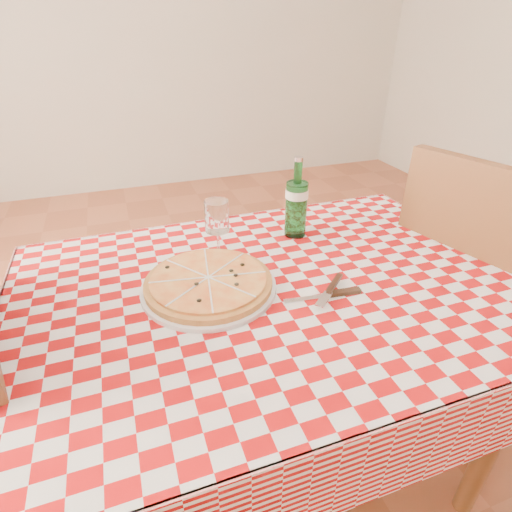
% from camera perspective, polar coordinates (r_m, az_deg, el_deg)
% --- Properties ---
extents(dining_table, '(1.20, 0.80, 0.75)m').
position_cam_1_polar(dining_table, '(1.09, 2.07, -8.59)').
color(dining_table, brown).
rests_on(dining_table, ground).
extents(tablecloth, '(1.30, 0.90, 0.01)m').
position_cam_1_polar(tablecloth, '(1.03, 2.17, -4.48)').
color(tablecloth, '#A20A0B').
rests_on(tablecloth, dining_table).
extents(chair_near, '(0.57, 0.57, 1.02)m').
position_cam_1_polar(chair_near, '(1.51, 28.46, -3.81)').
color(chair_near, brown).
rests_on(chair_near, ground).
extents(pizza_plate, '(0.39, 0.39, 0.04)m').
position_cam_1_polar(pizza_plate, '(1.01, -6.79, -3.66)').
color(pizza_plate, '#BF863F').
rests_on(pizza_plate, tablecloth).
extents(water_bottle, '(0.09, 0.09, 0.25)m').
position_cam_1_polar(water_bottle, '(1.23, 5.83, 8.31)').
color(water_bottle, '#196425').
rests_on(water_bottle, tablecloth).
extents(wine_glass, '(0.08, 0.08, 0.17)m').
position_cam_1_polar(wine_glass, '(1.12, -5.52, 3.78)').
color(wine_glass, silver).
rests_on(wine_glass, tablecloth).
extents(cutlery, '(0.26, 0.24, 0.02)m').
position_cam_1_polar(cutlery, '(1.00, 10.35, -5.14)').
color(cutlery, silver).
rests_on(cutlery, tablecloth).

